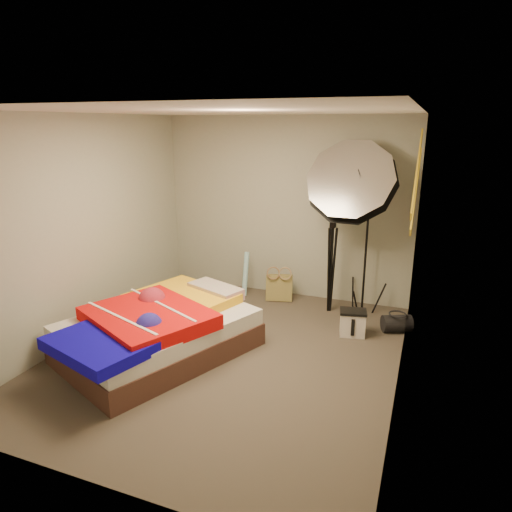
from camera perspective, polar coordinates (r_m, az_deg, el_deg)
The scene contains 15 objects.
floor at distance 5.03m, azimuth -3.60°, elevation -12.15°, with size 4.00×4.00×0.00m, color #4E453B.
ceiling at distance 4.43m, azimuth -4.20°, elevation 17.62°, with size 4.00×4.00×0.00m, color silver.
wall_back at distance 6.40m, azimuth 3.69°, elevation 5.97°, with size 3.50×3.50×0.00m, color #9C9F8F.
wall_front at distance 2.98m, azimuth -20.35°, elevation -7.43°, with size 3.50×3.50×0.00m, color #9C9F8F.
wall_left at distance 5.52m, azimuth -20.62°, elevation 3.29°, with size 4.00×4.00×0.00m, color #9C9F8F.
wall_right at distance 4.17m, azimuth 18.52°, elevation -0.50°, with size 4.00×4.00×0.00m, color #9C9F8F.
tote_bag at distance 6.39m, azimuth 2.92°, elevation -3.97°, with size 0.37×0.11×0.37m, color #9A8E4F.
wrapping_roll at distance 6.54m, azimuth -1.32°, elevation -2.24°, with size 0.07×0.07×0.63m, color #53C3DF.
camera_case at distance 5.50m, azimuth 11.97°, elevation -8.28°, with size 0.28×0.20×0.28m, color silver.
duffel_bag at distance 5.73m, azimuth 17.17°, elevation -8.06°, with size 0.21×0.21×0.34m, color black.
wall_stripe_upper at distance 4.63m, azimuth 19.47°, elevation 9.88°, with size 0.02×1.10×0.10m, color gold.
wall_stripe_lower at distance 4.90m, azimuth 19.37°, elevation 7.84°, with size 0.02×1.10×0.10m, color gold.
bed at distance 5.02m, azimuth -12.12°, elevation -8.98°, with size 1.97×2.37×0.56m.
photo_umbrella at distance 5.71m, azimuth 11.93°, elevation 8.74°, with size 1.39×1.07×2.34m.
camera_tripod at distance 5.93m, azimuth 9.40°, elevation -0.37°, with size 0.07×0.07×1.24m.
Camera 1 is at (1.87, -4.01, 2.40)m, focal length 32.00 mm.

